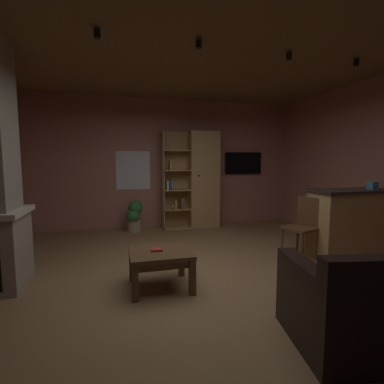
{
  "coord_description": "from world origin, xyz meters",
  "views": [
    {
      "loc": [
        -0.99,
        -3.38,
        1.47
      ],
      "look_at": [
        0.0,
        0.4,
        1.05
      ],
      "focal_mm": 27.13,
      "sensor_mm": 36.0,
      "label": 1
    }
  ],
  "objects_px": {
    "table_book_0": "(157,250)",
    "coffee_table": "(160,258)",
    "potted_floor_plant": "(134,216)",
    "kitchen_bar_counter": "(357,222)",
    "tissue_box": "(372,186)",
    "wall_mounted_tv": "(243,163)",
    "bookshelf_cabinet": "(200,180)",
    "dining_chair": "(304,223)"
  },
  "relations": [
    {
      "from": "coffee_table",
      "to": "dining_chair",
      "type": "xyz_separation_m",
      "value": [
        2.27,
        0.51,
        0.18
      ]
    },
    {
      "from": "table_book_0",
      "to": "coffee_table",
      "type": "bearing_deg",
      "value": -18.24
    },
    {
      "from": "kitchen_bar_counter",
      "to": "dining_chair",
      "type": "bearing_deg",
      "value": 172.31
    },
    {
      "from": "coffee_table",
      "to": "table_book_0",
      "type": "distance_m",
      "value": 0.11
    },
    {
      "from": "bookshelf_cabinet",
      "to": "kitchen_bar_counter",
      "type": "distance_m",
      "value": 3.16
    },
    {
      "from": "kitchen_bar_counter",
      "to": "tissue_box",
      "type": "xyz_separation_m",
      "value": [
        0.21,
        -0.04,
        0.57
      ]
    },
    {
      "from": "tissue_box",
      "to": "table_book_0",
      "type": "height_order",
      "value": "tissue_box"
    },
    {
      "from": "coffee_table",
      "to": "wall_mounted_tv",
      "type": "height_order",
      "value": "wall_mounted_tv"
    },
    {
      "from": "kitchen_bar_counter",
      "to": "table_book_0",
      "type": "distance_m",
      "value": 3.19
    },
    {
      "from": "coffee_table",
      "to": "kitchen_bar_counter",
      "type": "bearing_deg",
      "value": 7.13
    },
    {
      "from": "wall_mounted_tv",
      "to": "table_book_0",
      "type": "bearing_deg",
      "value": -128.63
    },
    {
      "from": "coffee_table",
      "to": "potted_floor_plant",
      "type": "relative_size",
      "value": 1.08
    },
    {
      "from": "dining_chair",
      "to": "table_book_0",
      "type": "bearing_deg",
      "value": -167.91
    },
    {
      "from": "table_book_0",
      "to": "dining_chair",
      "type": "bearing_deg",
      "value": 12.09
    },
    {
      "from": "coffee_table",
      "to": "dining_chair",
      "type": "distance_m",
      "value": 2.33
    },
    {
      "from": "table_book_0",
      "to": "potted_floor_plant",
      "type": "relative_size",
      "value": 0.21
    },
    {
      "from": "table_book_0",
      "to": "potted_floor_plant",
      "type": "distance_m",
      "value": 2.8
    },
    {
      "from": "kitchen_bar_counter",
      "to": "dining_chair",
      "type": "xyz_separation_m",
      "value": [
        -0.86,
        0.12,
        0.01
      ]
    },
    {
      "from": "tissue_box",
      "to": "wall_mounted_tv",
      "type": "height_order",
      "value": "wall_mounted_tv"
    },
    {
      "from": "kitchen_bar_counter",
      "to": "potted_floor_plant",
      "type": "relative_size",
      "value": 2.32
    },
    {
      "from": "tissue_box",
      "to": "dining_chair",
      "type": "height_order",
      "value": "tissue_box"
    },
    {
      "from": "tissue_box",
      "to": "kitchen_bar_counter",
      "type": "bearing_deg",
      "value": 168.59
    },
    {
      "from": "table_book_0",
      "to": "dining_chair",
      "type": "height_order",
      "value": "dining_chair"
    },
    {
      "from": "bookshelf_cabinet",
      "to": "tissue_box",
      "type": "distance_m",
      "value": 3.27
    },
    {
      "from": "dining_chair",
      "to": "wall_mounted_tv",
      "type": "xyz_separation_m",
      "value": [
        0.19,
        2.63,
        0.89
      ]
    },
    {
      "from": "kitchen_bar_counter",
      "to": "dining_chair",
      "type": "height_order",
      "value": "kitchen_bar_counter"
    },
    {
      "from": "kitchen_bar_counter",
      "to": "potted_floor_plant",
      "type": "bearing_deg",
      "value": 143.44
    },
    {
      "from": "bookshelf_cabinet",
      "to": "wall_mounted_tv",
      "type": "height_order",
      "value": "bookshelf_cabinet"
    },
    {
      "from": "bookshelf_cabinet",
      "to": "potted_floor_plant",
      "type": "height_order",
      "value": "bookshelf_cabinet"
    },
    {
      "from": "kitchen_bar_counter",
      "to": "tissue_box",
      "type": "distance_m",
      "value": 0.61
    },
    {
      "from": "table_book_0",
      "to": "tissue_box",
      "type": "bearing_deg",
      "value": 5.67
    },
    {
      "from": "coffee_table",
      "to": "table_book_0",
      "type": "bearing_deg",
      "value": 161.76
    },
    {
      "from": "tissue_box",
      "to": "potted_floor_plant",
      "type": "bearing_deg",
      "value": 144.67
    },
    {
      "from": "coffee_table",
      "to": "table_book_0",
      "type": "xyz_separation_m",
      "value": [
        -0.04,
        0.01,
        0.1
      ]
    },
    {
      "from": "dining_chair",
      "to": "tissue_box",
      "type": "bearing_deg",
      "value": -8.43
    },
    {
      "from": "wall_mounted_tv",
      "to": "coffee_table",
      "type": "bearing_deg",
      "value": -128.06
    },
    {
      "from": "bookshelf_cabinet",
      "to": "kitchen_bar_counter",
      "type": "height_order",
      "value": "bookshelf_cabinet"
    },
    {
      "from": "bookshelf_cabinet",
      "to": "table_book_0",
      "type": "distance_m",
      "value": 3.27
    },
    {
      "from": "bookshelf_cabinet",
      "to": "coffee_table",
      "type": "xyz_separation_m",
      "value": [
        -1.32,
        -2.93,
        -0.69
      ]
    },
    {
      "from": "bookshelf_cabinet",
      "to": "table_book_0",
      "type": "xyz_separation_m",
      "value": [
        -1.36,
        -2.91,
        -0.59
      ]
    },
    {
      "from": "coffee_table",
      "to": "bookshelf_cabinet",
      "type": "bearing_deg",
      "value": 65.73
    },
    {
      "from": "coffee_table",
      "to": "potted_floor_plant",
      "type": "xyz_separation_m",
      "value": [
        -0.13,
        2.81,
        -0.02
      ]
    }
  ]
}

